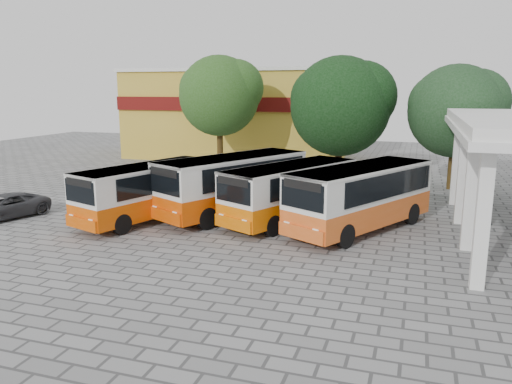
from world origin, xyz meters
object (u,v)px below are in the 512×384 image
(bus_far_left, at_px, (147,189))
(bus_centre_left, at_px, (233,181))
(bus_far_right, at_px, (361,194))
(parked_car, at_px, (4,207))
(bus_centre_right, at_px, (291,189))

(bus_far_left, bearing_deg, bus_centre_left, 49.83)
(bus_far_right, height_order, parked_car, bus_far_right)
(bus_centre_right, bearing_deg, parked_car, -138.89)
(bus_centre_left, height_order, bus_far_right, bus_centre_left)
(parked_car, bearing_deg, bus_centre_left, 40.09)
(bus_centre_right, xyz_separation_m, parked_car, (-14.11, -3.92, -1.04))
(bus_far_left, height_order, parked_car, bus_far_left)
(bus_centre_right, bearing_deg, bus_centre_left, -160.76)
(bus_far_left, distance_m, bus_centre_left, 4.39)
(bus_centre_left, distance_m, parked_car, 11.81)
(bus_far_left, relative_size, bus_far_right, 0.91)
(bus_far_left, xyz_separation_m, bus_far_right, (10.42, 1.41, 0.14))
(bus_far_left, bearing_deg, parked_car, -145.67)
(bus_centre_right, distance_m, parked_car, 14.68)
(bus_centre_left, height_order, bus_centre_right, bus_centre_left)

